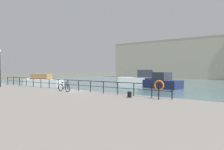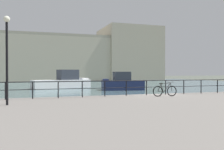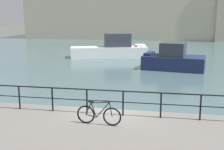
{
  "view_description": "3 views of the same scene",
  "coord_description": "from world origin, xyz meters",
  "px_view_note": "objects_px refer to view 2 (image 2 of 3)",
  "views": [
    {
      "loc": [
        14.73,
        -14.6,
        3.0
      ],
      "look_at": [
        0.96,
        4.49,
        2.28
      ],
      "focal_mm": 31.64,
      "sensor_mm": 36.0,
      "label": 1
    },
    {
      "loc": [
        -8.69,
        -16.74,
        2.5
      ],
      "look_at": [
        -1.1,
        6.65,
        2.18
      ],
      "focal_mm": 39.39,
      "sensor_mm": 36.0,
      "label": 2
    },
    {
      "loc": [
        2.32,
        -12.24,
        4.94
      ],
      "look_at": [
        -0.77,
        4.48,
        1.44
      ],
      "focal_mm": 46.5,
      "sensor_mm": 36.0,
      "label": 3
    }
  ],
  "objects_px": {
    "harbor_building": "(85,58)",
    "parked_bicycle": "(165,91)",
    "moored_red_daysailer": "(122,83)",
    "moored_harbor_tender": "(64,81)",
    "quay_lamp_post": "(7,48)"
  },
  "relations": [
    {
      "from": "moored_red_daysailer",
      "to": "parked_bicycle",
      "type": "bearing_deg",
      "value": 89.06
    },
    {
      "from": "moored_harbor_tender",
      "to": "parked_bicycle",
      "type": "distance_m",
      "value": 24.3
    },
    {
      "from": "moored_harbor_tender",
      "to": "quay_lamp_post",
      "type": "xyz_separation_m",
      "value": [
        -5.85,
        -25.37,
        2.69
      ]
    },
    {
      "from": "harbor_building",
      "to": "quay_lamp_post",
      "type": "height_order",
      "value": "harbor_building"
    },
    {
      "from": "moored_harbor_tender",
      "to": "moored_red_daysailer",
      "type": "xyz_separation_m",
      "value": [
        7.14,
        -6.99,
        -0.06
      ]
    },
    {
      "from": "parked_bicycle",
      "to": "moored_red_daysailer",
      "type": "bearing_deg",
      "value": 83.04
    },
    {
      "from": "moored_harbor_tender",
      "to": "harbor_building",
      "type": "bearing_deg",
      "value": 55.01
    },
    {
      "from": "harbor_building",
      "to": "parked_bicycle",
      "type": "relative_size",
      "value": 31.26
    },
    {
      "from": "moored_red_daysailer",
      "to": "harbor_building",
      "type": "bearing_deg",
      "value": -84.49
    },
    {
      "from": "moored_harbor_tender",
      "to": "parked_bicycle",
      "type": "height_order",
      "value": "moored_harbor_tender"
    },
    {
      "from": "moored_red_daysailer",
      "to": "parked_bicycle",
      "type": "distance_m",
      "value": 17.28
    },
    {
      "from": "moored_harbor_tender",
      "to": "quay_lamp_post",
      "type": "height_order",
      "value": "quay_lamp_post"
    },
    {
      "from": "quay_lamp_post",
      "to": "harbor_building",
      "type": "bearing_deg",
      "value": 74.55
    },
    {
      "from": "harbor_building",
      "to": "parked_bicycle",
      "type": "distance_m",
      "value": 56.43
    },
    {
      "from": "harbor_building",
      "to": "moored_red_daysailer",
      "type": "xyz_separation_m",
      "value": [
        -2.83,
        -38.88,
        -5.5
      ]
    }
  ]
}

